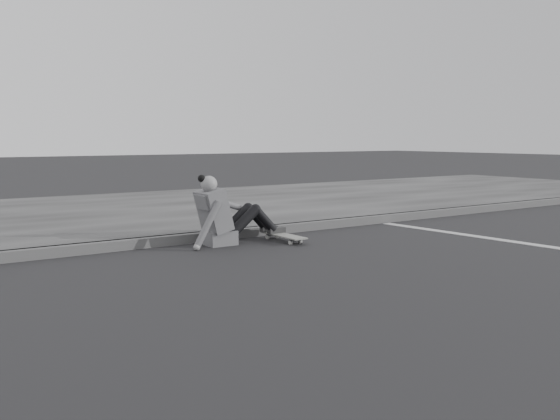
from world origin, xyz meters
The scene contains 5 objects.
ground centered at (0.00, 0.00, 0.00)m, with size 80.00×80.00×0.00m, color black.
curb centered at (0.00, 2.58, 0.06)m, with size 24.00×0.16×0.12m, color #454545.
sidewalk centered at (0.00, 5.60, 0.06)m, with size 24.00×6.00×0.12m, color #343434.
skateboard centered at (0.05, 2.00, 0.07)m, with size 0.20×0.78×0.09m.
seated_woman centered at (-0.68, 2.24, 0.36)m, with size 1.38×0.46×0.88m.
Camera 1 is at (-4.44, -4.47, 1.33)m, focal length 40.00 mm.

